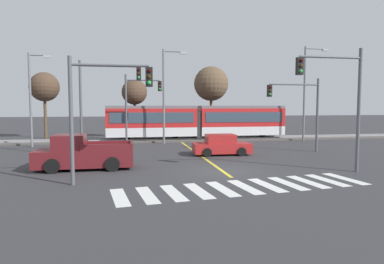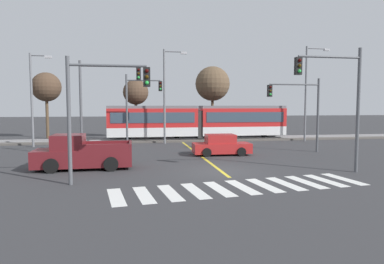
# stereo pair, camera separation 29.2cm
# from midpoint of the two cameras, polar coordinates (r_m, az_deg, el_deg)

# --- Properties ---
(ground_plane) EXTENTS (200.00, 200.00, 0.00)m
(ground_plane) POSITION_cam_midpoint_polar(r_m,az_deg,el_deg) (18.99, 5.39, -6.57)
(ground_plane) COLOR #333335
(track_bed) EXTENTS (120.00, 4.00, 0.18)m
(track_bed) POSITION_cam_midpoint_polar(r_m,az_deg,el_deg) (35.59, -1.76, -1.27)
(track_bed) COLOR #56514C
(track_bed) RESTS_ON ground
(rail_near) EXTENTS (120.00, 0.08, 0.10)m
(rail_near) POSITION_cam_midpoint_polar(r_m,az_deg,el_deg) (34.87, -1.60, -1.16)
(rail_near) COLOR #939399
(rail_near) RESTS_ON track_bed
(rail_far) EXTENTS (120.00, 0.08, 0.10)m
(rail_far) POSITION_cam_midpoint_polar(r_m,az_deg,el_deg) (36.29, -1.92, -0.94)
(rail_far) COLOR #939399
(rail_far) RESTS_ON track_bed
(light_rail_tram) EXTENTS (18.50, 2.64, 3.43)m
(light_rail_tram) POSITION_cam_midpoint_polar(r_m,az_deg,el_deg) (35.76, 1.27, 1.90)
(light_rail_tram) COLOR silver
(light_rail_tram) RESTS_ON track_bed
(crosswalk_stripe_0) EXTENTS (0.94, 2.85, 0.01)m
(crosswalk_stripe_0) POSITION_cam_midpoint_polar(r_m,az_deg,el_deg) (14.08, -11.93, -10.53)
(crosswalk_stripe_0) COLOR silver
(crosswalk_stripe_0) RESTS_ON ground
(crosswalk_stripe_1) EXTENTS (0.94, 2.85, 0.01)m
(crosswalk_stripe_1) POSITION_cam_midpoint_polar(r_m,az_deg,el_deg) (14.22, -7.44, -10.32)
(crosswalk_stripe_1) COLOR silver
(crosswalk_stripe_1) RESTS_ON ground
(crosswalk_stripe_2) EXTENTS (0.94, 2.85, 0.01)m
(crosswalk_stripe_2) POSITION_cam_midpoint_polar(r_m,az_deg,el_deg) (14.44, -3.08, -10.06)
(crosswalk_stripe_2) COLOR silver
(crosswalk_stripe_2) RESTS_ON ground
(crosswalk_stripe_3) EXTENTS (0.94, 2.85, 0.01)m
(crosswalk_stripe_3) POSITION_cam_midpoint_polar(r_m,az_deg,el_deg) (14.75, 1.13, -9.75)
(crosswalk_stripe_3) COLOR silver
(crosswalk_stripe_3) RESTS_ON ground
(crosswalk_stripe_4) EXTENTS (0.94, 2.85, 0.01)m
(crosswalk_stripe_4) POSITION_cam_midpoint_polar(r_m,az_deg,el_deg) (15.12, 5.13, -9.40)
(crosswalk_stripe_4) COLOR silver
(crosswalk_stripe_4) RESTS_ON ground
(crosswalk_stripe_5) EXTENTS (0.94, 2.85, 0.01)m
(crosswalk_stripe_5) POSITION_cam_midpoint_polar(r_m,az_deg,el_deg) (15.57, 8.92, -9.04)
(crosswalk_stripe_5) COLOR silver
(crosswalk_stripe_5) RESTS_ON ground
(crosswalk_stripe_6) EXTENTS (0.94, 2.85, 0.01)m
(crosswalk_stripe_6) POSITION_cam_midpoint_polar(r_m,az_deg,el_deg) (16.08, 12.47, -8.66)
(crosswalk_stripe_6) COLOR silver
(crosswalk_stripe_6) RESTS_ON ground
(crosswalk_stripe_7) EXTENTS (0.94, 2.85, 0.01)m
(crosswalk_stripe_7) POSITION_cam_midpoint_polar(r_m,az_deg,el_deg) (16.65, 15.79, -8.27)
(crosswalk_stripe_7) COLOR silver
(crosswalk_stripe_7) RESTS_ON ground
(crosswalk_stripe_8) EXTENTS (0.94, 2.85, 0.01)m
(crosswalk_stripe_8) POSITION_cam_midpoint_polar(r_m,az_deg,el_deg) (17.26, 18.87, -7.89)
(crosswalk_stripe_8) COLOR silver
(crosswalk_stripe_8) RESTS_ON ground
(crosswalk_stripe_9) EXTENTS (0.94, 2.85, 0.01)m
(crosswalk_stripe_9) POSITION_cam_midpoint_polar(r_m,az_deg,el_deg) (17.93, 21.73, -7.51)
(crosswalk_stripe_9) COLOR silver
(crosswalk_stripe_9) RESTS_ON ground
(crosswalk_stripe_10) EXTENTS (0.94, 2.85, 0.01)m
(crosswalk_stripe_10) POSITION_cam_midpoint_polar(r_m,az_deg,el_deg) (18.63, 24.37, -7.15)
(crosswalk_stripe_10) COLOR silver
(crosswalk_stripe_10) RESTS_ON ground
(lane_centre_line) EXTENTS (0.20, 16.74, 0.01)m
(lane_centre_line) POSITION_cam_midpoint_polar(r_m,az_deg,el_deg) (25.44, 1.45, -3.74)
(lane_centre_line) COLOR gold
(lane_centre_line) RESTS_ON ground
(sedan_crossing) EXTENTS (4.24, 2.00, 1.52)m
(sedan_crossing) POSITION_cam_midpoint_polar(r_m,az_deg,el_deg) (25.20, 5.25, -2.24)
(sedan_crossing) COLOR #B22323
(sedan_crossing) RESTS_ON ground
(pickup_truck) EXTENTS (5.42, 2.28, 1.98)m
(pickup_truck) POSITION_cam_midpoint_polar(r_m,az_deg,el_deg) (20.46, -17.57, -3.57)
(pickup_truck) COLOR maroon
(pickup_truck) RESTS_ON ground
(traffic_light_far_left) EXTENTS (3.25, 0.38, 6.39)m
(traffic_light_far_left) POSITION_cam_midpoint_polar(r_m,az_deg,el_deg) (31.02, -8.66, 5.33)
(traffic_light_far_left) COLOR #515459
(traffic_light_far_left) RESTS_ON ground
(traffic_light_mid_right) EXTENTS (4.25, 0.38, 5.72)m
(traffic_light_mid_right) POSITION_cam_midpoint_polar(r_m,az_deg,el_deg) (27.73, 17.90, 4.58)
(traffic_light_mid_right) COLOR #515459
(traffic_light_mid_right) RESTS_ON ground
(traffic_light_near_right) EXTENTS (3.75, 0.38, 6.67)m
(traffic_light_near_right) POSITION_cam_midpoint_polar(r_m,az_deg,el_deg) (19.83, 23.62, 6.17)
(traffic_light_near_right) COLOR #515459
(traffic_light_near_right) RESTS_ON ground
(traffic_light_near_left) EXTENTS (3.75, 0.38, 5.82)m
(traffic_light_near_left) POSITION_cam_midpoint_polar(r_m,az_deg,el_deg) (16.17, -14.92, 5.20)
(traffic_light_near_left) COLOR #515459
(traffic_light_near_left) RESTS_ON ground
(traffic_light_mid_left) EXTENTS (4.25, 0.38, 6.73)m
(traffic_light_mid_left) POSITION_cam_midpoint_polar(r_m,az_deg,el_deg) (24.91, -14.65, 6.28)
(traffic_light_mid_left) COLOR #515459
(traffic_light_mid_left) RESTS_ON ground
(street_lamp_west) EXTENTS (1.85, 0.28, 8.14)m
(street_lamp_west) POSITION_cam_midpoint_polar(r_m,az_deg,el_deg) (32.86, -24.67, 5.74)
(street_lamp_west) COLOR slate
(street_lamp_west) RESTS_ON ground
(street_lamp_centre) EXTENTS (2.24, 0.28, 8.86)m
(street_lamp_centre) POSITION_cam_midpoint_polar(r_m,az_deg,el_deg) (32.45, -4.01, 6.89)
(street_lamp_centre) COLOR slate
(street_lamp_centre) RESTS_ON ground
(street_lamp_east) EXTENTS (2.53, 0.28, 9.54)m
(street_lamp_east) POSITION_cam_midpoint_polar(r_m,az_deg,el_deg) (36.72, 18.98, 6.97)
(street_lamp_east) COLOR slate
(street_lamp_east) RESTS_ON ground
(bare_tree_far_west) EXTENTS (3.19, 3.19, 7.26)m
(bare_tree_far_west) POSITION_cam_midpoint_polar(r_m,az_deg,el_deg) (41.00, -22.93, 6.86)
(bare_tree_far_west) COLOR brown
(bare_tree_far_west) RESTS_ON ground
(bare_tree_west) EXTENTS (2.82, 2.82, 6.54)m
(bare_tree_west) POSITION_cam_midpoint_polar(r_m,az_deg,el_deg) (38.92, -9.15, 6.50)
(bare_tree_west) COLOR brown
(bare_tree_west) RESTS_ON ground
(bare_tree_east) EXTENTS (4.07, 4.07, 8.25)m
(bare_tree_east) POSITION_cam_midpoint_polar(r_m,az_deg,el_deg) (40.90, 3.65, 8.00)
(bare_tree_east) COLOR brown
(bare_tree_east) RESTS_ON ground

